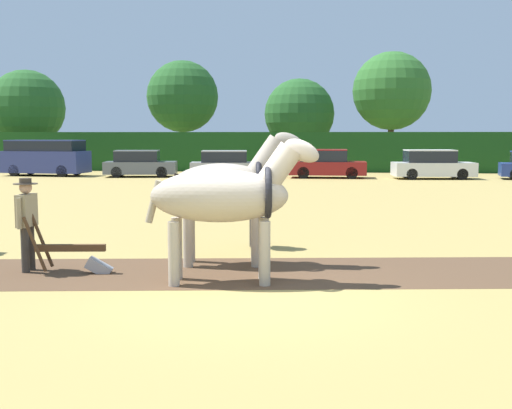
{
  "coord_description": "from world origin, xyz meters",
  "views": [
    {
      "loc": [
        1.13,
        -9.57,
        2.41
      ],
      "look_at": [
        -0.19,
        2.35,
        1.1
      ],
      "focal_mm": 45.0,
      "sensor_mm": 36.0,
      "label": 1
    }
  ],
  "objects_px": {
    "tree_left": "(183,97)",
    "parked_car_left": "(140,164)",
    "parked_car_center_left": "(227,165)",
    "parked_car_center_right": "(432,165)",
    "farmer_at_plow": "(27,218)",
    "draft_horse_lead_right": "(229,187)",
    "parked_van": "(45,157)",
    "tree_center": "(392,91)",
    "tree_far_left": "(27,108)",
    "parked_car_center": "(326,164)",
    "tree_center_left": "(299,114)",
    "plow": "(77,256)",
    "draft_horse_lead_left": "(226,197)",
    "farmer_beside_team": "(253,205)"
  },
  "relations": [
    {
      "from": "parked_car_left",
      "to": "parked_car_center",
      "type": "height_order",
      "value": "parked_car_center"
    },
    {
      "from": "farmer_at_plow",
      "to": "parked_van",
      "type": "height_order",
      "value": "parked_van"
    },
    {
      "from": "tree_left",
      "to": "parked_car_left",
      "type": "bearing_deg",
      "value": -89.29
    },
    {
      "from": "parked_car_left",
      "to": "parked_car_center_left",
      "type": "distance_m",
      "value": 5.06
    },
    {
      "from": "tree_center",
      "to": "farmer_beside_team",
      "type": "distance_m",
      "value": 35.15
    },
    {
      "from": "tree_center",
      "to": "tree_far_left",
      "type": "bearing_deg",
      "value": -176.88
    },
    {
      "from": "tree_far_left",
      "to": "parked_van",
      "type": "bearing_deg",
      "value": -59.75
    },
    {
      "from": "plow",
      "to": "parked_van",
      "type": "xyz_separation_m",
      "value": [
        -12.08,
        25.38,
        0.76
      ]
    },
    {
      "from": "tree_left",
      "to": "farmer_at_plow",
      "type": "relative_size",
      "value": 4.77
    },
    {
      "from": "plow",
      "to": "farmer_at_plow",
      "type": "bearing_deg",
      "value": 168.5
    },
    {
      "from": "tree_far_left",
      "to": "farmer_at_plow",
      "type": "height_order",
      "value": "tree_far_left"
    },
    {
      "from": "tree_center_left",
      "to": "plow",
      "type": "distance_m",
      "value": 37.91
    },
    {
      "from": "farmer_beside_team",
      "to": "parked_car_center_left",
      "type": "distance_m",
      "value": 22.39
    },
    {
      "from": "tree_far_left",
      "to": "plow",
      "type": "height_order",
      "value": "tree_far_left"
    },
    {
      "from": "tree_far_left",
      "to": "tree_center_left",
      "type": "xyz_separation_m",
      "value": [
        20.33,
        1.94,
        -0.45
      ]
    },
    {
      "from": "tree_left",
      "to": "parked_van",
      "type": "bearing_deg",
      "value": -115.91
    },
    {
      "from": "tree_center_left",
      "to": "parked_car_center_left",
      "type": "xyz_separation_m",
      "value": [
        -3.47,
        -12.74,
        -3.21
      ]
    },
    {
      "from": "tree_left",
      "to": "farmer_at_plow",
      "type": "xyz_separation_m",
      "value": [
        5.54,
        -36.85,
        -4.24
      ]
    },
    {
      "from": "tree_center_left",
      "to": "draft_horse_lead_left",
      "type": "xyz_separation_m",
      "value": [
        0.49,
        -38.06,
        -2.52
      ]
    },
    {
      "from": "tree_center",
      "to": "parked_car_left",
      "type": "bearing_deg",
      "value": -141.45
    },
    {
      "from": "tree_center_left",
      "to": "tree_center",
      "type": "relative_size",
      "value": 0.78
    },
    {
      "from": "parked_car_left",
      "to": "farmer_at_plow",
      "type": "bearing_deg",
      "value": -86.84
    },
    {
      "from": "tree_center_left",
      "to": "parked_van",
      "type": "height_order",
      "value": "tree_center_left"
    },
    {
      "from": "farmer_at_plow",
      "to": "parked_car_center_left",
      "type": "xyz_separation_m",
      "value": [
        -0.34,
        24.87,
        -0.24
      ]
    },
    {
      "from": "parked_van",
      "to": "tree_far_left",
      "type": "bearing_deg",
      "value": 126.1
    },
    {
      "from": "tree_left",
      "to": "parked_car_left",
      "type": "xyz_separation_m",
      "value": [
        0.15,
        -11.85,
        -4.48
      ]
    },
    {
      "from": "draft_horse_lead_left",
      "to": "farmer_at_plow",
      "type": "bearing_deg",
      "value": 165.37
    },
    {
      "from": "tree_center_left",
      "to": "tree_center",
      "type": "xyz_separation_m",
      "value": [
        6.7,
        -0.47,
        1.59
      ]
    },
    {
      "from": "farmer_at_plow",
      "to": "parked_car_left",
      "type": "bearing_deg",
      "value": 102.55
    },
    {
      "from": "tree_left",
      "to": "parked_car_center",
      "type": "distance_m",
      "value": 16.41
    },
    {
      "from": "tree_center",
      "to": "draft_horse_lead_right",
      "type": "bearing_deg",
      "value": -100.05
    },
    {
      "from": "tree_left",
      "to": "tree_center",
      "type": "xyz_separation_m",
      "value": [
        15.38,
        0.29,
        0.32
      ]
    },
    {
      "from": "parked_car_center",
      "to": "tree_center_left",
      "type": "bearing_deg",
      "value": 99.81
    },
    {
      "from": "draft_horse_lead_left",
      "to": "parked_car_center",
      "type": "bearing_deg",
      "value": 78.91
    },
    {
      "from": "parked_car_center_right",
      "to": "tree_center",
      "type": "bearing_deg",
      "value": 89.71
    },
    {
      "from": "tree_left",
      "to": "parked_car_center_left",
      "type": "bearing_deg",
      "value": -66.52
    },
    {
      "from": "farmer_at_plow",
      "to": "parked_car_left",
      "type": "distance_m",
      "value": 25.58
    },
    {
      "from": "draft_horse_lead_right",
      "to": "parked_van",
      "type": "distance_m",
      "value": 28.34
    },
    {
      "from": "farmer_at_plow",
      "to": "draft_horse_lead_right",
      "type": "bearing_deg",
      "value": 16.81
    },
    {
      "from": "tree_far_left",
      "to": "plow",
      "type": "relative_size",
      "value": 4.79
    },
    {
      "from": "parked_van",
      "to": "parked_car_center_left",
      "type": "distance_m",
      "value": 10.83
    },
    {
      "from": "tree_center_left",
      "to": "parked_car_center_right",
      "type": "height_order",
      "value": "tree_center_left"
    },
    {
      "from": "parked_car_center_left",
      "to": "parked_car_center_right",
      "type": "relative_size",
      "value": 0.97
    },
    {
      "from": "draft_horse_lead_left",
      "to": "parked_car_center_right",
      "type": "distance_m",
      "value": 26.54
    },
    {
      "from": "plow",
      "to": "parked_car_left",
      "type": "bearing_deg",
      "value": 96.58
    },
    {
      "from": "tree_center",
      "to": "tree_center_left",
      "type": "bearing_deg",
      "value": 176.02
    },
    {
      "from": "tree_left",
      "to": "parked_van",
      "type": "xyz_separation_m",
      "value": [
        -5.61,
        -11.54,
        -4.13
      ]
    },
    {
      "from": "tree_center_left",
      "to": "parked_car_center_right",
      "type": "xyz_separation_m",
      "value": [
        7.79,
        -12.55,
        -3.18
      ]
    },
    {
      "from": "tree_center",
      "to": "parked_car_center",
      "type": "relative_size",
      "value": 1.97
    },
    {
      "from": "tree_left",
      "to": "tree_center",
      "type": "height_order",
      "value": "tree_center"
    }
  ]
}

